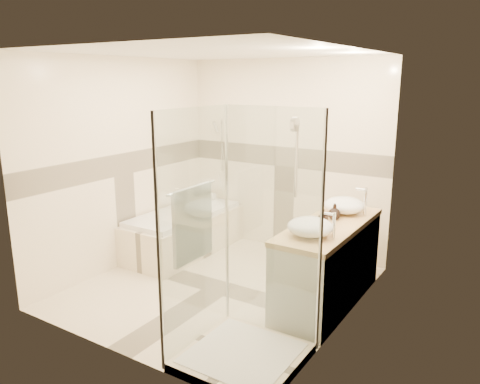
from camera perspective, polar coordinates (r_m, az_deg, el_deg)
The scene contains 12 objects.
room at distance 4.86m, azimuth -1.94°, elevation 1.89°, with size 2.82×3.02×2.52m.
bathtub at distance 6.23m, azimuth -6.81°, elevation -4.59°, with size 0.75×1.70×0.56m.
vanity at distance 4.87m, azimuth 10.68°, elevation -8.58°, with size 0.58×1.62×0.85m.
shower_enclosure at distance 3.92m, azimuth -0.52°, elevation -12.79°, with size 0.96×0.93×2.04m.
vessel_sink_near at distance 5.11m, azimuth 12.58°, elevation -1.57°, with size 0.43×0.43×0.17m, color white.
vessel_sink_far at distance 4.32m, azimuth 8.56°, elevation -4.22°, with size 0.42×0.42×0.17m, color white.
faucet_near at distance 5.02m, azimuth 14.94°, elevation -0.93°, with size 0.12×0.03×0.30m.
faucet_far at distance 4.23m, azimuth 11.28°, elevation -3.86°, with size 0.10×0.03×0.25m.
amenity_bottle_a at distance 4.59m, azimuth 10.12°, elevation -3.18°, with size 0.08×0.08×0.17m, color black.
amenity_bottle_b at distance 4.85m, azimuth 11.45°, elevation -2.36°, with size 0.13×0.13×0.16m, color black.
folded_towels at distance 5.29m, azimuth 13.26°, elevation -1.60°, with size 0.15×0.25×0.08m, color white.
rolled_towel at distance 6.72m, azimuth -3.96°, elevation -0.46°, with size 0.10×0.10×0.23m, color white.
Camera 1 is at (2.74, -3.91, 2.26)m, focal length 35.00 mm.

